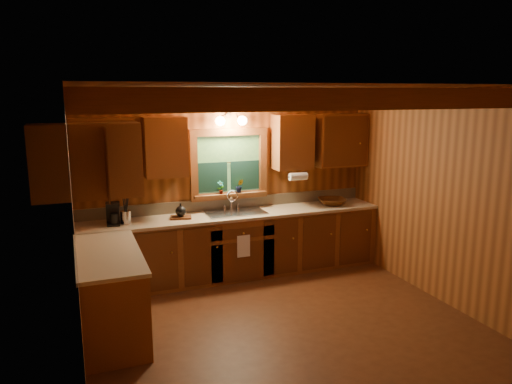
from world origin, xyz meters
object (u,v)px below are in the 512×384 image
(sink, at_px, (235,216))
(cutting_board, at_px, (181,217))
(wicker_basket, at_px, (332,202))
(coffee_maker, at_px, (113,214))

(sink, height_order, cutting_board, sink)
(cutting_board, bearing_deg, sink, 12.72)
(wicker_basket, bearing_deg, sink, 178.37)
(sink, xyz_separation_m, cutting_board, (-0.77, -0.01, 0.06))
(coffee_maker, distance_m, wicker_basket, 3.13)
(wicker_basket, bearing_deg, cutting_board, 179.25)
(coffee_maker, bearing_deg, sink, 6.56)
(sink, height_order, coffee_maker, sink)
(cutting_board, bearing_deg, coffee_maker, -168.20)
(sink, distance_m, wicker_basket, 1.50)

